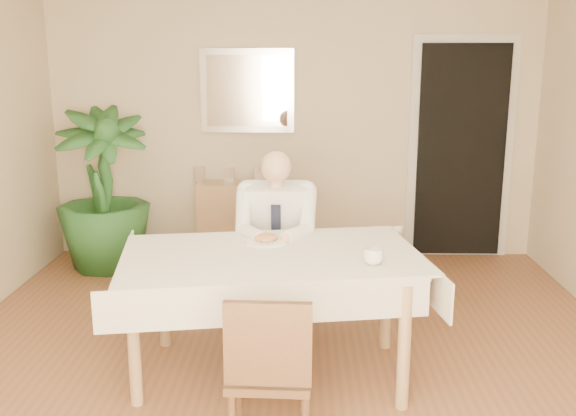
{
  "coord_description": "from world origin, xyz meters",
  "views": [
    {
      "loc": [
        0.09,
        -3.47,
        1.85
      ],
      "look_at": [
        0.0,
        0.35,
        0.95
      ],
      "focal_mm": 40.0,
      "sensor_mm": 36.0,
      "label": 1
    }
  ],
  "objects_px": {
    "seated_man": "(276,236)",
    "potted_palm": "(103,189)",
    "sideboard": "(247,221)",
    "dining_table": "(271,267)",
    "chair_near": "(269,369)",
    "coffee_mug": "(373,256)",
    "chair_far": "(278,247)"
  },
  "relations": [
    {
      "from": "seated_man",
      "to": "potted_palm",
      "type": "bearing_deg",
      "value": 139.17
    },
    {
      "from": "sideboard",
      "to": "potted_palm",
      "type": "xyz_separation_m",
      "value": [
        -1.24,
        -0.31,
        0.36
      ]
    },
    {
      "from": "dining_table",
      "to": "chair_near",
      "type": "bearing_deg",
      "value": -97.17
    },
    {
      "from": "dining_table",
      "to": "potted_palm",
      "type": "height_order",
      "value": "potted_palm"
    },
    {
      "from": "dining_table",
      "to": "coffee_mug",
      "type": "bearing_deg",
      "value": -27.54
    },
    {
      "from": "coffee_mug",
      "to": "potted_palm",
      "type": "relative_size",
      "value": 0.08
    },
    {
      "from": "seated_man",
      "to": "dining_table",
      "type": "bearing_deg",
      "value": -90.0
    },
    {
      "from": "chair_far",
      "to": "coffee_mug",
      "type": "relative_size",
      "value": 8.28
    },
    {
      "from": "dining_table",
      "to": "chair_far",
      "type": "relative_size",
      "value": 2.02
    },
    {
      "from": "dining_table",
      "to": "coffee_mug",
      "type": "xyz_separation_m",
      "value": [
        0.56,
        -0.19,
        0.13
      ]
    },
    {
      "from": "dining_table",
      "to": "sideboard",
      "type": "height_order",
      "value": "dining_table"
    },
    {
      "from": "coffee_mug",
      "to": "chair_far",
      "type": "bearing_deg",
      "value": 117.76
    },
    {
      "from": "dining_table",
      "to": "seated_man",
      "type": "relative_size",
      "value": 1.51
    },
    {
      "from": "chair_near",
      "to": "sideboard",
      "type": "relative_size",
      "value": 0.91
    },
    {
      "from": "seated_man",
      "to": "sideboard",
      "type": "bearing_deg",
      "value": 101.38
    },
    {
      "from": "chair_far",
      "to": "chair_near",
      "type": "relative_size",
      "value": 1.13
    },
    {
      "from": "sideboard",
      "to": "potted_palm",
      "type": "relative_size",
      "value": 0.63
    },
    {
      "from": "dining_table",
      "to": "chair_near",
      "type": "distance_m",
      "value": 0.86
    },
    {
      "from": "coffee_mug",
      "to": "sideboard",
      "type": "height_order",
      "value": "coffee_mug"
    },
    {
      "from": "sideboard",
      "to": "potted_palm",
      "type": "distance_m",
      "value": 1.33
    },
    {
      "from": "seated_man",
      "to": "chair_near",
      "type": "bearing_deg",
      "value": -88.81
    },
    {
      "from": "sideboard",
      "to": "coffee_mug",
      "type": "bearing_deg",
      "value": -65.96
    },
    {
      "from": "seated_man",
      "to": "potted_palm",
      "type": "xyz_separation_m",
      "value": [
        -1.58,
        1.37,
        0.03
      ]
    },
    {
      "from": "chair_far",
      "to": "dining_table",
      "type": "bearing_deg",
      "value": -95.58
    },
    {
      "from": "seated_man",
      "to": "coffee_mug",
      "type": "bearing_deg",
      "value": -54.15
    },
    {
      "from": "dining_table",
      "to": "coffee_mug",
      "type": "relative_size",
      "value": 16.72
    },
    {
      "from": "chair_far",
      "to": "chair_near",
      "type": "height_order",
      "value": "chair_far"
    },
    {
      "from": "dining_table",
      "to": "chair_far",
      "type": "xyz_separation_m",
      "value": [
        -0.0,
        0.88,
        -0.14
      ]
    },
    {
      "from": "chair_near",
      "to": "coffee_mug",
      "type": "bearing_deg",
      "value": 52.34
    },
    {
      "from": "seated_man",
      "to": "coffee_mug",
      "type": "xyz_separation_m",
      "value": [
        0.56,
        -0.78,
        0.11
      ]
    },
    {
      "from": "seated_man",
      "to": "potted_palm",
      "type": "relative_size",
      "value": 0.87
    },
    {
      "from": "chair_near",
      "to": "coffee_mug",
      "type": "xyz_separation_m",
      "value": [
        0.53,
        0.64,
        0.34
      ]
    }
  ]
}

